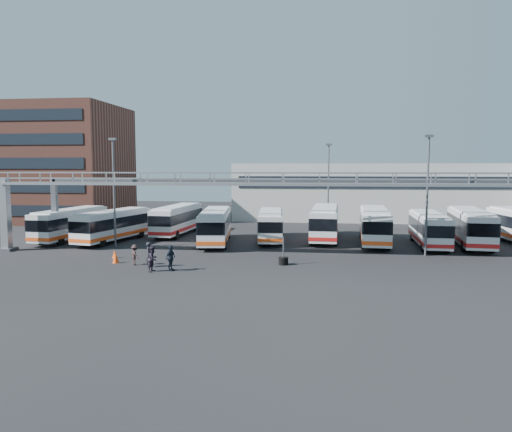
# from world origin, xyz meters

# --- Properties ---
(ground) EXTENTS (140.00, 140.00, 0.00)m
(ground) POSITION_xyz_m (0.00, 0.00, 0.00)
(ground) COLOR black
(ground) RESTS_ON ground
(gantry) EXTENTS (51.40, 5.15, 7.10)m
(gantry) POSITION_xyz_m (0.00, 5.87, 5.51)
(gantry) COLOR gray
(gantry) RESTS_ON ground
(apartment_building) EXTENTS (18.00, 15.00, 16.00)m
(apartment_building) POSITION_xyz_m (-34.00, 30.00, 8.00)
(apartment_building) COLOR brown
(apartment_building) RESTS_ON ground
(warehouse) EXTENTS (42.00, 14.00, 8.00)m
(warehouse) POSITION_xyz_m (12.00, 38.00, 4.00)
(warehouse) COLOR #9E9E99
(warehouse) RESTS_ON ground
(light_pole_left) EXTENTS (0.70, 0.35, 10.21)m
(light_pole_left) POSITION_xyz_m (-16.00, 8.00, 5.73)
(light_pole_left) COLOR #4C4F54
(light_pole_left) RESTS_ON ground
(light_pole_mid) EXTENTS (0.70, 0.35, 10.21)m
(light_pole_mid) POSITION_xyz_m (12.00, 7.00, 5.73)
(light_pole_mid) COLOR #4C4F54
(light_pole_mid) RESTS_ON ground
(light_pole_back) EXTENTS (0.70, 0.35, 10.21)m
(light_pole_back) POSITION_xyz_m (4.00, 22.00, 5.73)
(light_pole_back) COLOR #4C4F54
(light_pole_back) RESTS_ON ground
(bus_0) EXTENTS (3.50, 10.88, 3.25)m
(bus_0) POSITION_xyz_m (-22.42, 11.75, 1.80)
(bus_0) COLOR silver
(bus_0) RESTS_ON ground
(bus_1) EXTENTS (4.53, 10.76, 3.19)m
(bus_1) POSITION_xyz_m (-17.62, 11.34, 1.76)
(bus_1) COLOR silver
(bus_1) RESTS_ON ground
(bus_2) EXTENTS (3.14, 10.87, 3.26)m
(bus_2) POSITION_xyz_m (-12.65, 17.15, 1.81)
(bus_2) COLOR silver
(bus_2) RESTS_ON ground
(bus_3) EXTENTS (3.97, 11.25, 3.34)m
(bus_3) POSITION_xyz_m (-7.14, 11.47, 1.85)
(bus_3) COLOR silver
(bus_3) RESTS_ON ground
(bus_4) EXTENTS (3.23, 10.32, 3.08)m
(bus_4) POSITION_xyz_m (-1.91, 14.07, 1.71)
(bus_4) COLOR silver
(bus_4) RESTS_ON ground
(bus_5) EXTENTS (3.11, 11.48, 3.46)m
(bus_5) POSITION_xyz_m (3.58, 15.25, 1.91)
(bus_5) COLOR silver
(bus_5) RESTS_ON ground
(bus_6) EXTENTS (3.31, 11.51, 3.45)m
(bus_6) POSITION_xyz_m (8.40, 13.34, 1.91)
(bus_6) COLOR silver
(bus_6) RESTS_ON ground
(bus_7) EXTENTS (2.84, 10.57, 3.18)m
(bus_7) POSITION_xyz_m (13.38, 12.35, 1.76)
(bus_7) COLOR silver
(bus_7) RESTS_ON ground
(bus_8) EXTENTS (3.76, 11.67, 3.48)m
(bus_8) POSITION_xyz_m (17.30, 12.97, 1.93)
(bus_8) COLOR silver
(bus_8) RESTS_ON ground
(pedestrian_a) EXTENTS (0.50, 0.72, 1.89)m
(pedestrian_a) POSITION_xyz_m (-9.70, -0.48, 0.95)
(pedestrian_a) COLOR black
(pedestrian_a) RESTS_ON ground
(pedestrian_b) EXTENTS (0.88, 1.03, 1.85)m
(pedestrian_b) POSITION_xyz_m (-8.89, -2.06, 0.93)
(pedestrian_b) COLOR #29222F
(pedestrian_b) RESTS_ON ground
(pedestrian_c) EXTENTS (1.14, 1.15, 1.59)m
(pedestrian_c) POSITION_xyz_m (-11.05, 0.05, 0.79)
(pedestrian_c) COLOR #312120
(pedestrian_c) RESTS_ON ground
(pedestrian_d) EXTENTS (0.76, 1.19, 1.88)m
(pedestrian_d) POSITION_xyz_m (-7.69, -1.67, 0.94)
(pedestrian_d) COLOR #19222E
(pedestrian_d) RESTS_ON ground
(cone_left) EXTENTS (0.55, 0.55, 0.80)m
(cone_left) POSITION_xyz_m (-12.88, 0.67, 0.40)
(cone_left) COLOR #F8470D
(cone_left) RESTS_ON ground
(cone_right) EXTENTS (0.56, 0.56, 0.68)m
(cone_right) POSITION_xyz_m (-13.80, 2.65, 0.34)
(cone_right) COLOR #F8470D
(cone_right) RESTS_ON ground
(tire_stack) EXTENTS (0.75, 0.75, 2.15)m
(tire_stack) POSITION_xyz_m (0.30, 1.64, 0.36)
(tire_stack) COLOR black
(tire_stack) RESTS_ON ground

